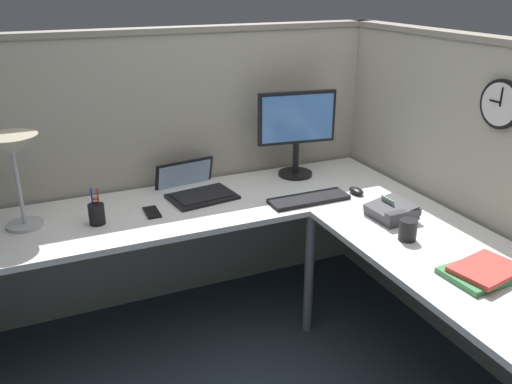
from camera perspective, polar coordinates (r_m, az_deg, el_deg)
ground_plane at (r=2.93m, az=4.10°, el=-16.70°), size 6.80×6.80×0.00m
cubicle_wall_back at (r=3.15m, az=-8.84°, el=2.44°), size 2.57×0.12×1.58m
cubicle_wall_right at (r=2.83m, az=22.93°, el=-1.36°), size 0.12×2.37×1.58m
desk at (r=2.49m, az=2.01°, el=-6.81°), size 2.35×2.15×0.73m
monitor at (r=3.11m, az=4.33°, el=6.84°), size 0.46×0.20×0.50m
laptop at (r=2.95m, az=-6.57°, el=0.40°), size 0.39×0.42×0.22m
keyboard at (r=2.84m, az=5.63°, el=-0.75°), size 0.43×0.14×0.02m
computer_mouse at (r=2.97m, az=10.58°, el=0.12°), size 0.06×0.10×0.03m
desk_lamp_dome at (r=2.65m, az=-24.38°, el=3.81°), size 0.24×0.24×0.44m
pen_cup at (r=2.66m, az=-16.52°, el=-2.21°), size 0.08×0.08×0.18m
cell_phone at (r=2.73m, az=-10.97°, el=-2.12°), size 0.07×0.14×0.01m
office_phone at (r=2.69m, az=14.22°, el=-2.05°), size 0.20×0.21×0.11m
book_stack at (r=2.31m, az=22.91°, el=-7.80°), size 0.31×0.24×0.04m
coffee_mug at (r=2.49m, az=15.78°, el=-3.89°), size 0.08×0.08×0.10m
wall_clock at (r=2.62m, az=24.56°, el=8.47°), size 0.04×0.22×0.22m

